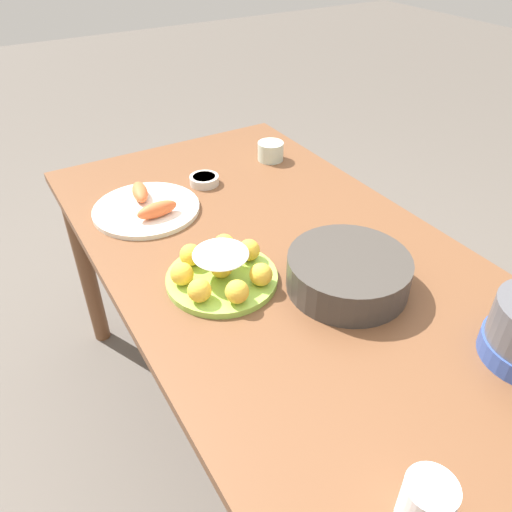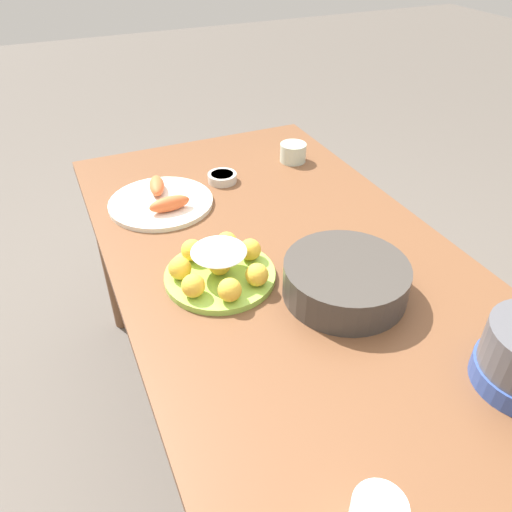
% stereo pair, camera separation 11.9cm
% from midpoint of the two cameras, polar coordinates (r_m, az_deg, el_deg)
% --- Properties ---
extents(ground_plane, '(12.00, 12.00, 0.00)m').
position_cam_midpoint_polar(ground_plane, '(1.78, 4.87, -19.67)').
color(ground_plane, '#5B544C').
extents(dining_table, '(1.59, 0.85, 0.73)m').
position_cam_midpoint_polar(dining_table, '(1.30, 6.29, -3.62)').
color(dining_table, brown).
rests_on(dining_table, ground_plane).
extents(cake_plate, '(0.26, 0.26, 0.09)m').
position_cam_midpoint_polar(cake_plate, '(1.16, -1.26, -1.56)').
color(cake_plate, '#99CC4C').
rests_on(cake_plate, dining_table).
extents(serving_bowl, '(0.28, 0.28, 0.08)m').
position_cam_midpoint_polar(serving_bowl, '(1.14, 13.15, -2.65)').
color(serving_bowl, '#3D3833').
rests_on(serving_bowl, dining_table).
extents(sauce_bowl, '(0.09, 0.09, 0.03)m').
position_cam_midpoint_polar(sauce_bowl, '(1.58, -1.73, 8.92)').
color(sauce_bowl, beige).
rests_on(sauce_bowl, dining_table).
extents(seafood_platter, '(0.30, 0.30, 0.06)m').
position_cam_midpoint_polar(seafood_platter, '(1.47, -8.49, 6.18)').
color(seafood_platter, silver).
rests_on(seafood_platter, dining_table).
extents(cup_far, '(0.09, 0.09, 0.06)m').
position_cam_midpoint_polar(cup_far, '(1.72, 6.27, 11.63)').
color(cup_far, beige).
rests_on(cup_far, dining_table).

